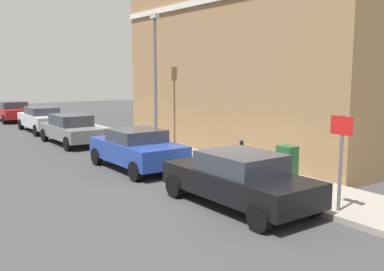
{
  "coord_description": "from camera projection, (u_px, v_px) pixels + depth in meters",
  "views": [
    {
      "loc": [
        -7.5,
        -9.54,
        3.43
      ],
      "look_at": [
        1.23,
        2.99,
        1.2
      ],
      "focal_mm": 40.82,
      "sensor_mm": 36.0,
      "label": 1
    }
  ],
  "objects": [
    {
      "name": "lamppost",
      "position": [
        155.0,
        75.0,
        18.8
      ],
      "size": [
        0.2,
        0.44,
        5.72
      ],
      "color": "#59595B",
      "rests_on": "sidewalk"
    },
    {
      "name": "car_silver",
      "position": [
        42.0,
        119.0,
        25.14
      ],
      "size": [
        1.84,
        4.51,
        1.44
      ],
      "rotation": [
        0.0,
        0.0,
        1.56
      ],
      "color": "#B7B7BC",
      "rests_on": "ground"
    },
    {
      "name": "sidewalk",
      "position": [
        166.0,
        152.0,
        18.45
      ],
      "size": [
        2.47,
        30.0,
        0.15
      ],
      "primitive_type": "cube",
      "color": "gray",
      "rests_on": "ground"
    },
    {
      "name": "car_blue",
      "position": [
        137.0,
        149.0,
        15.42
      ],
      "size": [
        2.01,
        4.13,
        1.43
      ],
      "rotation": [
        0.0,
        0.0,
        1.58
      ],
      "color": "navy",
      "rests_on": "ground"
    },
    {
      "name": "street_sign",
      "position": [
        341.0,
        148.0,
        10.18
      ],
      "size": [
        0.08,
        0.6,
        2.3
      ],
      "color": "#59595B",
      "rests_on": "sidewalk"
    },
    {
      "name": "car_grey",
      "position": [
        71.0,
        129.0,
        20.77
      ],
      "size": [
        1.86,
        4.42,
        1.42
      ],
      "rotation": [
        0.0,
        0.0,
        1.58
      ],
      "color": "slate",
      "rests_on": "ground"
    },
    {
      "name": "utility_cabinet",
      "position": [
        287.0,
        167.0,
        12.76
      ],
      "size": [
        0.46,
        0.61,
        1.15
      ],
      "color": "#1E4C28",
      "rests_on": "sidewalk"
    },
    {
      "name": "car_red",
      "position": [
        13.0,
        111.0,
        30.41
      ],
      "size": [
        1.97,
        4.08,
        1.4
      ],
      "rotation": [
        0.0,
        0.0,
        1.56
      ],
      "color": "maroon",
      "rests_on": "ground"
    },
    {
      "name": "ground",
      "position": [
        216.0,
        193.0,
        12.48
      ],
      "size": [
        80.0,
        80.0,
        0.0
      ],
      "primitive_type": "plane",
      "color": "#38383A"
    },
    {
      "name": "car_black",
      "position": [
        239.0,
        179.0,
        11.1
      ],
      "size": [
        1.98,
        4.41,
        1.42
      ],
      "rotation": [
        0.0,
        0.0,
        1.59
      ],
      "color": "black",
      "rests_on": "ground"
    },
    {
      "name": "bollard_near_cabinet",
      "position": [
        241.0,
        154.0,
        14.54
      ],
      "size": [
        0.14,
        0.14,
        1.04
      ],
      "color": "black",
      "rests_on": "sidewalk"
    },
    {
      "name": "corner_building",
      "position": [
        274.0,
        45.0,
        19.47
      ],
      "size": [
        7.44,
        13.3,
        9.26
      ],
      "color": "olive",
      "rests_on": "ground"
    }
  ]
}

